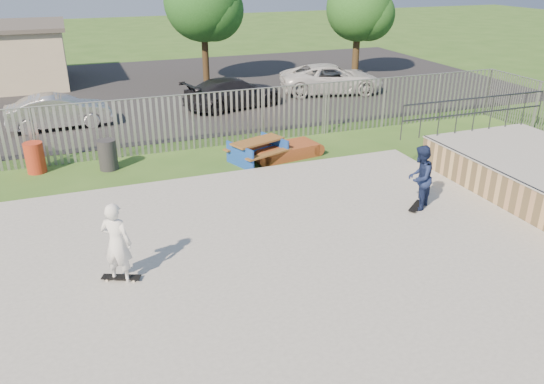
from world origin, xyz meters
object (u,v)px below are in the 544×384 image
object	(u,v)px
funbox	(285,151)
tree_mid	(203,2)
trash_bin_grey	(108,155)
car_silver	(59,111)
tree_right	(359,8)
skater_navy	(420,178)
car_white	(332,79)
trash_bin_red	(35,158)
picnic_table	(258,151)
skater_white	(117,243)
car_dark	(234,93)

from	to	relation	value
funbox	tree_mid	size ratio (longest dim) A/B	0.36
trash_bin_grey	car_silver	bearing A→B (deg)	104.36
trash_bin_grey	tree_mid	distance (m)	13.89
tree_right	skater_navy	bearing A→B (deg)	-113.68
car_white	skater_navy	bearing A→B (deg)	175.62
car_silver	car_white	distance (m)	13.10
trash_bin_grey	car_silver	xyz separation A→B (m)	(-1.41, 5.51, 0.19)
car_white	funbox	bearing A→B (deg)	157.21
trash_bin_red	skater_navy	distance (m)	11.81
car_silver	tree_mid	world-z (taller)	tree_mid
picnic_table	trash_bin_red	world-z (taller)	trash_bin_red
trash_bin_grey	skater_white	size ratio (longest dim) A/B	0.57
picnic_table	car_white	xyz separation A→B (m)	(6.82, 8.20, 0.35)
car_white	car_silver	bearing A→B (deg)	109.98
trash_bin_red	tree_mid	size ratio (longest dim) A/B	0.16
car_dark	car_white	bearing A→B (deg)	-92.87
tree_right	skater_white	xyz separation A→B (m)	(-15.23, -17.79, -2.75)
skater_white	trash_bin_grey	bearing A→B (deg)	-59.57
car_white	skater_white	world-z (taller)	skater_white
funbox	car_silver	xyz separation A→B (m)	(-7.21, 6.44, 0.47)
funbox	trash_bin_red	xyz separation A→B (m)	(-7.99, 1.46, 0.28)
picnic_table	skater_navy	world-z (taller)	skater_navy
trash_bin_red	car_silver	world-z (taller)	car_silver
picnic_table	trash_bin_red	size ratio (longest dim) A/B	2.22
trash_bin_red	skater_navy	size ratio (longest dim) A/B	0.57
skater_white	car_white	bearing A→B (deg)	-96.72
tree_right	trash_bin_grey	bearing A→B (deg)	-144.29
car_dark	tree_mid	size ratio (longest dim) A/B	0.75
funbox	skater_white	bearing A→B (deg)	-144.09
car_silver	skater_white	xyz separation A→B (m)	(1.06, -12.60, 0.34)
car_dark	tree_mid	bearing A→B (deg)	-14.94
car_dark	car_white	world-z (taller)	car_white
funbox	tree_right	size ratio (longest dim) A/B	0.41
funbox	skater_navy	world-z (taller)	skater_navy
tree_right	skater_navy	distance (m)	18.76
car_silver	trash_bin_grey	bearing A→B (deg)	-169.14
picnic_table	car_white	size ratio (longest dim) A/B	0.42
car_silver	trash_bin_red	bearing A→B (deg)	167.60
skater_navy	skater_white	world-z (taller)	same
funbox	skater_white	size ratio (longest dim) A/B	1.31
car_white	tree_mid	size ratio (longest dim) A/B	0.82
trash_bin_red	tree_right	size ratio (longest dim) A/B	0.18
skater_navy	tree_mid	bearing A→B (deg)	-124.64
funbox	picnic_table	bearing A→B (deg)	177.33
funbox	skater_white	distance (m)	8.74
picnic_table	trash_bin_grey	size ratio (longest dim) A/B	2.22
funbox	trash_bin_grey	world-z (taller)	trash_bin_grey
tree_mid	skater_white	bearing A→B (deg)	-109.17
car_dark	picnic_table	bearing A→B (deg)	155.85
trash_bin_red	car_silver	size ratio (longest dim) A/B	0.24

